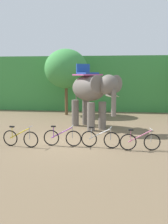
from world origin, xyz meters
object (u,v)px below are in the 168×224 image
tree_far_left (66,69)px  bike_pink (140,141)px  bike_purple (62,137)px  bike_white (100,139)px  bike_yellow (20,138)px  elephant (91,91)px

tree_far_left → bike_pink: size_ratio=2.99×
bike_purple → bike_white: 1.69m
bike_white → bike_pink: 1.70m
bike_purple → tree_far_left: bearing=99.9°
bike_yellow → bike_purple: size_ratio=0.99×
tree_far_left → elephant: (2.48, -5.06, -1.37)m
bike_pink → bike_purple: bearing=175.2°
elephant → bike_purple: bearing=-102.0°
tree_far_left → bike_purple: tree_far_left is taller
tree_far_left → elephant: bearing=-63.9°
tree_far_left → bike_purple: size_ratio=2.97×
bike_yellow → bike_purple: (1.80, 0.35, 0.00)m
tree_far_left → elephant: tree_far_left is taller
bike_yellow → bike_pink: size_ratio=1.00×
bike_yellow → bike_white: same height
tree_far_left → bike_white: size_ratio=2.98×
tree_far_left → bike_yellow: tree_far_left is taller
elephant → bike_yellow: (-2.67, -4.47, -1.82)m
tree_far_left → bike_pink: (4.98, -9.46, -3.19)m
bike_yellow → bike_purple: same height
bike_pink → bike_white: bearing=171.9°
elephant → bike_white: 4.61m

